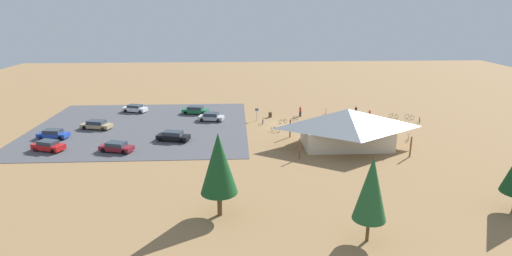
% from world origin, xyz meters
% --- Properties ---
extents(ground, '(160.00, 160.00, 0.00)m').
position_xyz_m(ground, '(0.00, 0.00, 0.00)').
color(ground, '#937047').
rests_on(ground, ground).
extents(parking_lot_asphalt, '(34.00, 31.16, 0.05)m').
position_xyz_m(parking_lot_asphalt, '(23.37, -0.40, 0.03)').
color(parking_lot_asphalt, '#4C4C51').
rests_on(parking_lot_asphalt, ground).
extents(bike_pavilion, '(14.93, 9.64, 5.37)m').
position_xyz_m(bike_pavilion, '(-7.21, 10.83, 3.10)').
color(bike_pavilion, beige).
rests_on(bike_pavilion, ground).
extents(trash_bin, '(0.60, 0.60, 0.90)m').
position_xyz_m(trash_bin, '(1.98, -5.38, 0.45)').
color(trash_bin, brown).
rests_on(trash_bin, ground).
extents(lot_sign, '(0.56, 0.08, 2.20)m').
position_xyz_m(lot_sign, '(4.46, -3.35, 1.41)').
color(lot_sign, '#99999E').
rests_on(lot_sign, ground).
extents(pine_west, '(2.77, 2.77, 7.50)m').
position_xyz_m(pine_west, '(-2.72, 34.85, 4.76)').
color(pine_west, brown).
rests_on(pine_west, ground).
extents(pine_midwest, '(3.44, 3.44, 8.05)m').
position_xyz_m(pine_midwest, '(9.69, 29.73, 5.15)').
color(pine_midwest, brown).
rests_on(pine_midwest, ground).
extents(bicycle_silver_yard_left, '(1.14, 1.36, 0.92)m').
position_xyz_m(bicycle_silver_yard_left, '(-21.97, -2.89, 0.40)').
color(bicycle_silver_yard_left, black).
rests_on(bicycle_silver_yard_left, ground).
extents(bicycle_green_edge_north, '(1.21, 1.20, 0.81)m').
position_xyz_m(bicycle_green_edge_north, '(-2.09, -2.92, 0.34)').
color(bicycle_green_edge_north, black).
rests_on(bicycle_green_edge_north, ground).
extents(bicycle_red_near_sign, '(1.32, 1.28, 0.85)m').
position_xyz_m(bicycle_red_near_sign, '(1.92, 3.40, 0.39)').
color(bicycle_red_near_sign, black).
rests_on(bicycle_red_near_sign, ground).
extents(bicycle_purple_front_row, '(0.56, 1.70, 0.86)m').
position_xyz_m(bicycle_purple_front_row, '(-8.22, -6.86, 0.37)').
color(bicycle_purple_front_row, black).
rests_on(bicycle_purple_front_row, ground).
extents(bicycle_yellow_yard_center, '(1.28, 1.16, 0.75)m').
position_xyz_m(bicycle_yellow_yard_center, '(-19.55, -3.84, 0.35)').
color(bicycle_yellow_yard_center, black).
rests_on(bicycle_yellow_yard_center, ground).
extents(bicycle_orange_by_bin, '(1.67, 0.67, 0.83)m').
position_xyz_m(bicycle_orange_by_bin, '(-8.46, -3.34, 0.35)').
color(bicycle_orange_by_bin, black).
rests_on(bicycle_orange_by_bin, ground).
extents(bicycle_teal_trailside, '(1.36, 1.03, 0.77)m').
position_xyz_m(bicycle_teal_trailside, '(-5.86, -2.11, 0.36)').
color(bicycle_teal_trailside, black).
rests_on(bicycle_teal_trailside, ground).
extents(bicycle_black_back_row, '(1.56, 0.74, 0.80)m').
position_xyz_m(bicycle_black_back_row, '(0.20, -1.25, 0.35)').
color(bicycle_black_back_row, black).
rests_on(bicycle_black_back_row, ground).
extents(bicycle_white_lone_east, '(0.75, 1.52, 0.81)m').
position_xyz_m(bicycle_white_lone_east, '(-17.08, 8.55, 0.35)').
color(bicycle_white_lone_east, black).
rests_on(bicycle_white_lone_east, ground).
extents(bicycle_blue_yard_front, '(0.48, 1.69, 0.89)m').
position_xyz_m(bicycle_blue_yard_front, '(3.58, -1.02, 0.38)').
color(bicycle_blue_yard_front, black).
rests_on(bicycle_blue_yard_front, ground).
extents(bicycle_silver_near_porch, '(0.65, 1.61, 0.77)m').
position_xyz_m(bicycle_silver_near_porch, '(-22.80, -0.64, 0.36)').
color(bicycle_silver_near_porch, black).
rests_on(bicycle_silver_near_porch, ground).
extents(car_silver_second_row, '(4.49, 2.66, 1.38)m').
position_xyz_m(car_silver_second_row, '(12.21, -3.43, 0.74)').
color(car_silver_second_row, '#BCBCC1').
rests_on(car_silver_second_row, parking_lot_asphalt).
extents(car_black_inner_stall, '(5.00, 2.94, 1.42)m').
position_xyz_m(car_black_inner_stall, '(17.13, 7.20, 0.75)').
color(car_black_inner_stall, black).
rests_on(car_black_inner_stall, parking_lot_asphalt).
extents(car_blue_back_corner, '(4.58, 2.39, 1.35)m').
position_xyz_m(car_blue_back_corner, '(34.96, 5.17, 0.72)').
color(car_blue_back_corner, '#1E42B2').
rests_on(car_blue_back_corner, parking_lot_asphalt).
extents(car_green_end_stall, '(4.87, 2.75, 1.39)m').
position_xyz_m(car_green_end_stall, '(15.31, -8.24, 0.74)').
color(car_green_end_stall, '#1E6B3D').
rests_on(car_green_end_stall, parking_lot_asphalt).
extents(car_maroon_near_entry, '(4.75, 3.00, 1.32)m').
position_xyz_m(car_maroon_near_entry, '(24.08, 11.51, 0.71)').
color(car_maroon_near_entry, maroon).
rests_on(car_maroon_near_entry, parking_lot_asphalt).
extents(car_red_far_end, '(4.68, 3.21, 1.41)m').
position_xyz_m(car_red_far_end, '(33.37, 10.64, 0.75)').
color(car_red_far_end, red).
rests_on(car_red_far_end, parking_lot_asphalt).
extents(car_tan_front_row, '(5.08, 2.95, 1.36)m').
position_xyz_m(car_tan_front_row, '(30.16, 0.45, 0.73)').
color(car_tan_front_row, tan).
rests_on(car_tan_front_row, parking_lot_asphalt).
extents(car_white_by_curb, '(4.71, 3.08, 1.35)m').
position_xyz_m(car_white_by_curb, '(26.51, -10.17, 0.73)').
color(car_white_by_curb, white).
rests_on(car_white_by_curb, parking_lot_asphalt).
extents(visitor_near_lot, '(0.40, 0.37, 1.69)m').
position_xyz_m(visitor_near_lot, '(-13.39, -5.88, 0.89)').
color(visitor_near_lot, '#2D3347').
rests_on(visitor_near_lot, ground).
extents(visitor_at_bikes, '(0.40, 0.37, 1.86)m').
position_xyz_m(visitor_at_bikes, '(-3.36, -5.57, 0.98)').
color(visitor_at_bikes, '#2D3347').
rests_on(visitor_at_bikes, ground).
extents(visitor_by_pavilion, '(0.38, 0.40, 1.80)m').
position_xyz_m(visitor_by_pavilion, '(-14.83, -2.66, 0.95)').
color(visitor_by_pavilion, '#2D3347').
rests_on(visitor_by_pavilion, ground).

